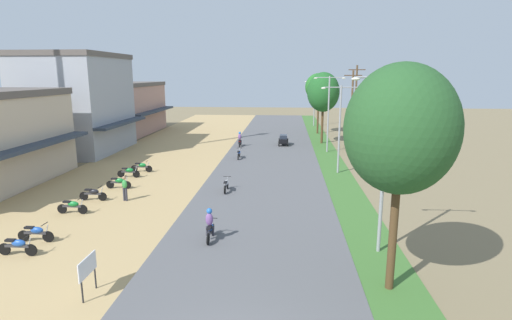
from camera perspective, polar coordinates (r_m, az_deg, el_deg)
The scene contains 25 objects.
shophouse_mid at distance 45.71m, azimuth -23.97°, elevation 7.32°, with size 9.44×10.70×10.10m.
shophouse_far at distance 58.29m, azimuth -17.48°, elevation 7.02°, with size 7.31×14.15×6.90m.
parked_motorbike_nearest at distance 21.17m, azimuth -30.61°, elevation -10.32°, with size 1.80×0.54×0.94m.
parked_motorbike_second at distance 22.39m, azimuth -28.65°, elevation -8.94°, with size 1.80×0.54×0.94m.
parked_motorbike_third at distance 25.76m, azimuth -24.49°, elevation -5.89°, with size 1.80×0.54×0.94m.
parked_motorbike_fourth at distance 27.86m, azimuth -22.00°, elevation -4.37°, with size 1.80×0.54×0.94m.
parked_motorbike_fifth at distance 30.11m, azimuth -18.80°, elevation -2.94°, with size 1.80×0.54×0.94m.
parked_motorbike_sixth at distance 33.08m, azimuth -17.52°, elevation -1.54°, with size 1.80×0.54×0.94m.
parked_motorbike_seventh at distance 34.60m, azimuth -15.84°, elevation -0.86°, with size 1.80×0.54×0.94m.
street_signboard at distance 16.29m, azimuth -22.70°, elevation -14.00°, with size 0.06×1.30×1.50m.
pedestrian_on_shoulder at distance 27.04m, azimuth -18.05°, elevation -3.66°, with size 0.42×0.34×1.62m.
median_tree_nearest at distance 14.97m, azimuth 19.78°, elevation 4.04°, with size 3.95×3.95×8.37m.
median_tree_second at distance 47.42m, azimuth 9.48°, elevation 9.42°, with size 3.68×3.68×8.18m.
median_tree_third at distance 55.41m, azimuth 8.86°, elevation 10.15°, with size 3.63×3.63×8.08m.
streetlamp_near at distance 18.41m, azimuth 17.70°, elevation 0.93°, with size 3.16×0.20×7.96m.
streetlamp_mid at distance 33.17m, azimuth 11.75°, elevation 5.17°, with size 3.16×0.20×7.07m.
streetlamp_far at distance 42.16m, azimuth 10.20°, elevation 7.13°, with size 3.16×0.20×7.75m.
streetlamp_farthest at distance 63.63m, azimuth 8.25°, elevation 8.45°, with size 3.16×0.20×7.01m.
utility_pole_near at distance 43.28m, azimuth 13.33°, elevation 6.91°, with size 1.80×0.20×8.37m.
utility_pole_far at distance 46.28m, azimuth 13.84°, elevation 7.57°, with size 1.80×0.20×8.96m.
car_sedan_black at distance 45.98m, azimuth 3.89°, elevation 2.93°, with size 1.10×2.26×1.19m.
motorbike_foreground_rider at distance 19.89m, azimuth -6.51°, elevation -9.11°, with size 0.54×1.80×1.66m.
motorbike_ahead_second at distance 27.90m, azimuth -4.23°, elevation -3.44°, with size 0.54×1.80×0.94m.
motorbike_ahead_third at distance 38.65m, azimuth -2.43°, elevation 0.95°, with size 0.54×1.80×0.94m.
motorbike_ahead_fourth at distance 45.09m, azimuth -2.29°, elevation 2.91°, with size 0.54×1.80×1.66m.
Camera 1 is at (1.51, -9.42, 8.01)m, focal length 28.32 mm.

